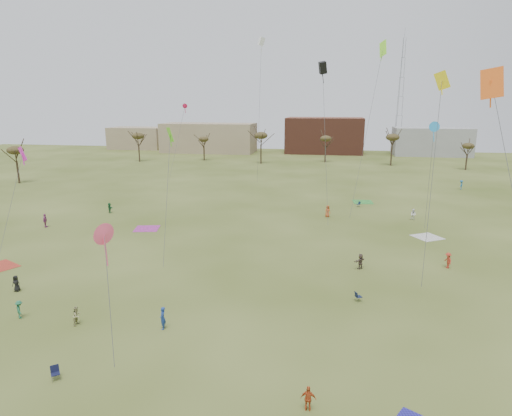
% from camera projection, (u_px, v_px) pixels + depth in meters
% --- Properties ---
extents(ground, '(260.00, 260.00, 0.00)m').
position_uv_depth(ground, '(232.00, 303.00, 36.58)').
color(ground, '#3C4B17').
rests_on(ground, ground).
extents(flyer_near_center, '(1.05, 1.05, 1.46)m').
position_uv_depth(flyer_near_center, '(19.00, 309.00, 33.92)').
color(flyer_near_center, '#226744').
rests_on(flyer_near_center, ground).
extents(flyer_near_right, '(0.60, 0.74, 1.76)m').
position_uv_depth(flyer_near_right, '(163.00, 318.00, 32.25)').
color(flyer_near_right, navy).
rests_on(flyer_near_right, ground).
extents(spectator_fore_a, '(0.88, 0.40, 1.48)m').
position_uv_depth(spectator_fore_a, '(308.00, 399.00, 23.64)').
color(spectator_fore_a, '#C44F21').
rests_on(spectator_fore_a, ground).
extents(spectator_fore_b, '(0.61, 0.76, 1.49)m').
position_uv_depth(spectator_fore_b, '(77.00, 316.00, 32.91)').
color(spectator_fore_b, tan).
rests_on(spectator_fore_b, ground).
extents(spectator_fore_c, '(1.38, 1.43, 1.63)m').
position_uv_depth(spectator_fore_c, '(360.00, 261.00, 44.08)').
color(spectator_fore_c, brown).
rests_on(spectator_fore_c, ground).
extents(flyer_mid_a, '(0.74, 0.49, 1.50)m').
position_uv_depth(flyer_mid_a, '(16.00, 283.00, 38.80)').
color(flyer_mid_a, black).
rests_on(flyer_mid_a, ground).
extents(flyer_mid_b, '(0.89, 1.20, 1.65)m').
position_uv_depth(flyer_mid_b, '(448.00, 260.00, 44.31)').
color(flyer_mid_b, '#B43521').
rests_on(flyer_mid_b, ground).
extents(spectator_mid_d, '(0.74, 1.20, 1.90)m').
position_uv_depth(spectator_mid_d, '(45.00, 221.00, 59.02)').
color(spectator_mid_d, '#A04386').
rests_on(spectator_mid_d, ground).
extents(spectator_mid_e, '(1.00, 0.95, 1.62)m').
position_uv_depth(spectator_mid_e, '(413.00, 214.00, 62.82)').
color(spectator_mid_e, white).
rests_on(spectator_mid_e, ground).
extents(flyer_far_a, '(1.47, 1.23, 1.59)m').
position_uv_depth(flyer_far_a, '(110.00, 208.00, 66.92)').
color(flyer_far_a, '#246C3B').
rests_on(flyer_far_a, ground).
extents(flyer_far_b, '(1.03, 0.91, 1.77)m').
position_uv_depth(flyer_far_b, '(328.00, 211.00, 64.45)').
color(flyer_far_b, '#C04F21').
rests_on(flyer_far_b, ground).
extents(flyer_far_c, '(1.13, 1.38, 1.86)m').
position_uv_depth(flyer_far_c, '(461.00, 185.00, 85.33)').
color(flyer_far_c, '#206295').
rests_on(flyer_far_c, ground).
extents(blanket_cream, '(4.30, 4.30, 0.03)m').
position_uv_depth(blanket_cream, '(427.00, 237.00, 54.78)').
color(blanket_cream, silver).
rests_on(blanket_cream, ground).
extents(blanket_plum, '(3.81, 3.81, 0.03)m').
position_uv_depth(blanket_plum, '(147.00, 229.00, 58.52)').
color(blanket_plum, '#AB3497').
rests_on(blanket_plum, ground).
extents(blanket_olive, '(3.54, 3.54, 0.03)m').
position_uv_depth(blanket_olive, '(363.00, 202.00, 74.48)').
color(blanket_olive, green).
rests_on(blanket_olive, ground).
extents(camp_chair_left, '(0.73, 0.74, 0.87)m').
position_uv_depth(camp_chair_left, '(56.00, 376.00, 26.41)').
color(camp_chair_left, '#121532').
rests_on(camp_chair_left, ground).
extents(camp_chair_center, '(0.71, 0.69, 0.87)m').
position_uv_depth(camp_chair_center, '(358.00, 298.00, 36.95)').
color(camp_chair_center, '#151E3A').
rests_on(camp_chair_center, ground).
extents(camp_chair_right, '(0.74, 0.73, 0.87)m').
position_uv_depth(camp_chair_right, '(358.00, 205.00, 70.98)').
color(camp_chair_right, '#142137').
rests_on(camp_chair_right, ground).
extents(kites_aloft, '(73.89, 65.79, 27.86)m').
position_uv_depth(kites_aloft, '(287.00, 74.00, 60.51)').
color(kites_aloft, red).
rests_on(kites_aloft, ground).
extents(tree_line, '(117.44, 49.32, 8.91)m').
position_uv_depth(tree_line, '(290.00, 142.00, 111.14)').
color(tree_line, '#3A2B1E').
rests_on(tree_line, ground).
extents(building_tan, '(32.00, 14.00, 10.00)m').
position_uv_depth(building_tan, '(209.00, 138.00, 151.40)').
color(building_tan, '#937F60').
rests_on(building_tan, ground).
extents(building_brick, '(26.00, 16.00, 12.00)m').
position_uv_depth(building_brick, '(324.00, 135.00, 149.19)').
color(building_brick, brown).
rests_on(building_brick, ground).
extents(building_grey, '(24.00, 12.00, 9.00)m').
position_uv_depth(building_grey, '(431.00, 142.00, 141.72)').
color(building_grey, gray).
rests_on(building_grey, ground).
extents(building_tan_west, '(20.00, 12.00, 8.00)m').
position_uv_depth(building_tan_west, '(138.00, 138.00, 163.41)').
color(building_tan_west, '#937F60').
rests_on(building_tan_west, ground).
extents(radio_tower, '(1.51, 1.72, 41.00)m').
position_uv_depth(radio_tower, '(400.00, 96.00, 146.65)').
color(radio_tower, '#9EA3A8').
rests_on(radio_tower, ground).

